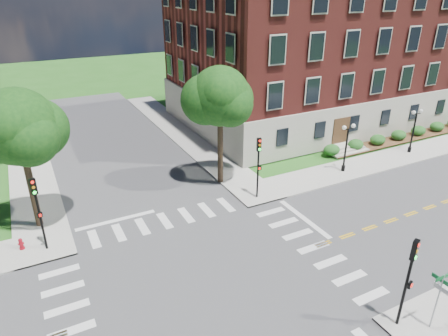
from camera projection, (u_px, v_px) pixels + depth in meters
name	position (u px, v px, depth m)	size (l,w,h in m)	color
ground	(209.00, 284.00, 21.92)	(160.00, 160.00, 0.00)	#225A19
road_ew	(209.00, 283.00, 21.91)	(90.00, 12.00, 0.01)	#3D3D3F
road_ns	(209.00, 283.00, 21.91)	(12.00, 90.00, 0.01)	#3D3D3F
sidewalk_ne	(281.00, 145.00, 40.70)	(34.00, 34.00, 0.12)	#9E9B93
crosswalk_east	(313.00, 248.00, 24.91)	(2.20, 10.20, 0.02)	silver
stop_bar_east	(304.00, 219.00, 28.00)	(0.40, 5.50, 0.00)	silver
main_building	(314.00, 47.00, 46.16)	(30.60, 22.40, 16.50)	#ACA698
shrub_row	(397.00, 141.00, 41.86)	(18.00, 2.00, 1.30)	#21541C
tree_c	(18.00, 127.00, 24.17)	(4.79, 4.79, 9.39)	black
tree_d	(220.00, 97.00, 30.06)	(4.58, 4.58, 9.46)	black
traffic_signal_se	(409.00, 273.00, 17.89)	(0.38, 0.45, 4.80)	black
traffic_signal_ne	(258.00, 160.00, 29.34)	(0.37, 0.43, 4.80)	black
traffic_signal_nw	(38.00, 205.00, 23.35)	(0.38, 0.46, 4.80)	black
twin_lamp_west	(346.00, 145.00, 33.91)	(1.36, 0.36, 4.23)	black
twin_lamp_east	(414.00, 128.00, 37.83)	(1.36, 0.36, 4.23)	black
street_sign_pole	(440.00, 291.00, 18.09)	(1.10, 1.10, 3.10)	gray
fire_hydrant	(21.00, 244.00, 24.46)	(0.35, 0.35, 0.75)	maroon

